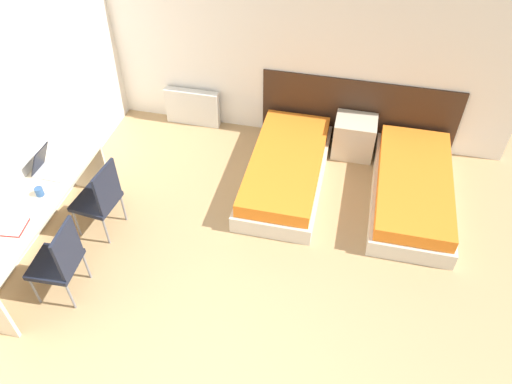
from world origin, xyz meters
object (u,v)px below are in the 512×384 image
nightstand (354,137)px  chair_near_laptop (100,197)px  bed_near_door (412,189)px  chair_near_notebook (60,259)px  bed_near_window (286,170)px  laptop (48,168)px

nightstand → chair_near_laptop: (-2.54, -1.98, 0.24)m
bed_near_door → chair_near_notebook: (-3.30, -2.08, 0.31)m
bed_near_window → chair_near_laptop: chair_near_laptop is taller
bed_near_door → bed_near_window: bearing=180.0°
chair_near_notebook → laptop: bearing=117.9°
nightstand → chair_near_notebook: 3.82m
chair_near_laptop → laptop: bearing=-174.5°
nightstand → chair_near_laptop: size_ratio=0.56×
bed_near_window → bed_near_door: bearing=0.0°
bed_near_door → chair_near_laptop: 3.53m
laptop → chair_near_laptop: bearing=0.8°
bed_near_door → laptop: 4.05m
chair_near_notebook → bed_near_door: bearing=29.4°
nightstand → bed_near_window: bearing=-135.0°
bed_near_window → laptop: bearing=-152.1°
chair_near_laptop → nightstand: bearing=44.0°
bed_near_door → nightstand: bearing=135.0°
bed_near_door → chair_near_laptop: bearing=-159.6°
bed_near_door → chair_near_laptop: chair_near_laptop is taller
chair_near_laptop → laptop: laptop is taller
bed_near_window → chair_near_laptop: bearing=-145.6°
nightstand → bed_near_door: bearing=-45.0°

